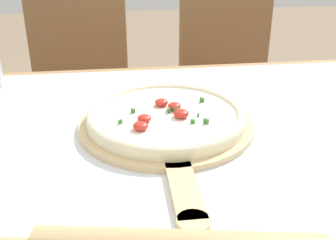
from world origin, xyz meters
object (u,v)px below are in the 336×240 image
object	(u,v)px
pizza	(166,116)
chair_left	(79,93)
chair_right	(231,86)
pizza_peel	(167,128)

from	to	relation	value
pizza	chair_left	size ratio (longest dim) A/B	0.37
chair_right	chair_left	bearing A→B (deg)	173.38
pizza_peel	chair_left	distance (m)	0.86
pizza	chair_right	xyz separation A→B (m)	(0.36, 0.77, -0.25)
pizza_peel	pizza	distance (m)	0.03
pizza	chair_left	distance (m)	0.85
pizza_peel	pizza	size ratio (longest dim) A/B	1.60
pizza	chair_left	bearing A→B (deg)	107.93
pizza	chair_right	size ratio (longest dim) A/B	0.37
pizza_peel	pizza	world-z (taller)	pizza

